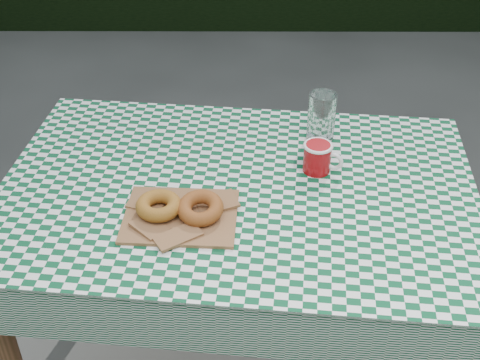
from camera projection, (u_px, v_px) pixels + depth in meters
name	position (u px, v px, depth m)	size (l,w,h in m)	color
table	(238.00, 293.00, 1.83)	(1.19, 0.79, 0.75)	#55351D
tablecloth	(237.00, 188.00, 1.61)	(1.21, 0.81, 0.01)	#0B4828
paper_bag	(181.00, 215.00, 1.50)	(0.27, 0.21, 0.01)	#955F41
bagel_front	(159.00, 206.00, 1.49)	(0.11, 0.11, 0.03)	#A06121
bagel_back	(200.00, 208.00, 1.49)	(0.11, 0.11, 0.03)	#94491E
coffee_mug	(317.00, 158.00, 1.64)	(0.14, 0.14, 0.08)	#9D0A0E
drinking_glass	(321.00, 117.00, 1.76)	(0.08, 0.08, 0.14)	white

